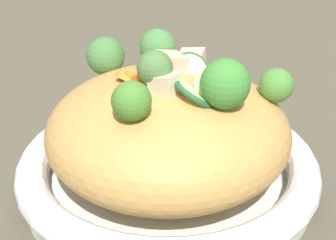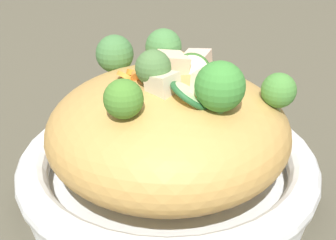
% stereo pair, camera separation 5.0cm
% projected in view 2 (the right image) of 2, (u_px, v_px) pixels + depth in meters
% --- Properties ---
extents(ground_plane, '(3.00, 3.00, 0.00)m').
position_uv_depth(ground_plane, '(168.00, 189.00, 0.54)').
color(ground_plane, '#4E4A3B').
extents(serving_bowl, '(0.32, 0.32, 0.05)m').
position_uv_depth(serving_bowl, '(168.00, 169.00, 0.53)').
color(serving_bowl, white).
rests_on(serving_bowl, ground_plane).
extents(noodle_heap, '(0.25, 0.25, 0.12)m').
position_uv_depth(noodle_heap, '(168.00, 130.00, 0.51)').
color(noodle_heap, tan).
rests_on(noodle_heap, serving_bowl).
extents(broccoli_florets, '(0.19, 0.24, 0.08)m').
position_uv_depth(broccoli_florets, '(172.00, 72.00, 0.49)').
color(broccoli_florets, '#A4C16E').
rests_on(broccoli_florets, serving_bowl).
extents(carrot_coins, '(0.11, 0.11, 0.03)m').
position_uv_depth(carrot_coins, '(161.00, 76.00, 0.49)').
color(carrot_coins, orange).
rests_on(carrot_coins, serving_bowl).
extents(zucchini_slices, '(0.10, 0.06, 0.03)m').
position_uv_depth(zucchini_slices, '(191.00, 84.00, 0.47)').
color(zucchini_slices, beige).
rests_on(zucchini_slices, serving_bowl).
extents(chicken_chunks, '(0.11, 0.08, 0.04)m').
position_uv_depth(chicken_chunks, '(192.00, 77.00, 0.48)').
color(chicken_chunks, beige).
rests_on(chicken_chunks, serving_bowl).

